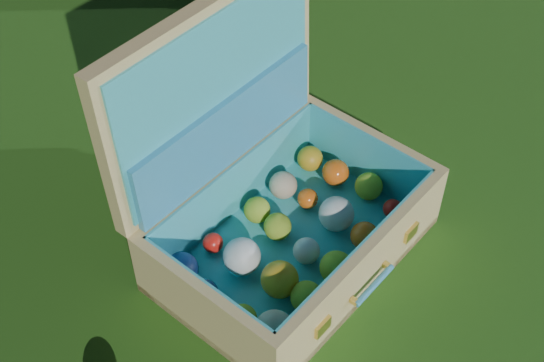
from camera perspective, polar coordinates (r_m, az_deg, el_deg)
The scene contains 2 objects.
ground at distance 1.77m, azimuth 3.43°, elevation -0.17°, with size 60.00×60.00×0.00m, color #215114.
suitcase at distance 1.54m, azimuth -0.27°, elevation -0.93°, with size 0.63×0.52×0.54m.
Camera 1 is at (-0.83, -0.89, 1.29)m, focal length 50.00 mm.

